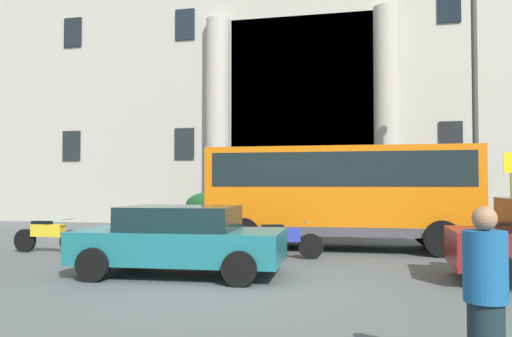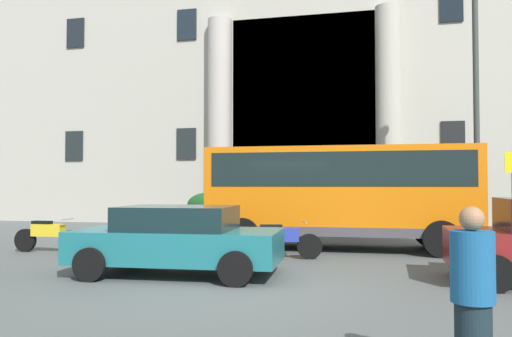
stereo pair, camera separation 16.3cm
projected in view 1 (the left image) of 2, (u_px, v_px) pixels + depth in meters
name	position (u px, v px, depth m)	size (l,w,h in m)	color
ground_plane	(229.00, 289.00, 8.90)	(80.00, 64.00, 0.12)	#515756
office_building_facade	(319.00, 60.00, 26.23)	(42.61, 9.78, 16.49)	#AEAC9E
orange_minibus	(340.00, 189.00, 13.97)	(7.15, 2.71, 2.77)	orange
bus_stop_sign	(512.00, 188.00, 14.82)	(0.44, 0.08, 2.72)	#999112
hedge_planter_entrance_left	(385.00, 213.00, 18.31)	(1.51, 0.84, 1.57)	gray
hedge_planter_west	(207.00, 212.00, 20.06)	(1.85, 0.85, 1.46)	gray
parked_hatchback_near	(180.00, 239.00, 9.92)	(4.09, 2.19, 1.35)	#1B666E
motorcycle_far_end	(46.00, 235.00, 13.19)	(1.96, 0.55, 0.89)	black
scooter_by_planter	(278.00, 240.00, 12.02)	(2.02, 0.78, 0.89)	black
pedestrian_man_red_shirt	(486.00, 300.00, 4.27)	(0.36, 0.36, 1.58)	#16252D
lamppost_plaza_centre	(475.00, 92.00, 15.94)	(0.40, 0.40, 8.08)	#343C38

